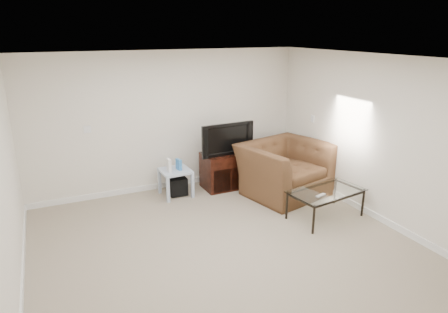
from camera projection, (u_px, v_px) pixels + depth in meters
name	position (u px, v px, depth m)	size (l,w,h in m)	color
floor	(227.00, 249.00, 5.38)	(5.00, 5.00, 0.00)	tan
ceiling	(228.00, 59.00, 4.62)	(5.00, 5.00, 0.00)	white
wall_back	(169.00, 121.00, 7.16)	(5.00, 0.02, 2.50)	silver
wall_left	(3.00, 194.00, 4.00)	(0.02, 5.00, 2.50)	silver
wall_right	(378.00, 140.00, 5.99)	(0.02, 5.00, 2.50)	silver
plate_back	(87.00, 129.00, 6.59)	(0.12, 0.02, 0.12)	white
plate_right_switch	(313.00, 119.00, 7.37)	(0.02, 0.09, 0.13)	white
plate_right_outlet	(319.00, 172.00, 7.40)	(0.02, 0.08, 0.12)	white
tv_stand	(224.00, 170.00, 7.41)	(0.80, 0.55, 0.66)	black
dvd_player	(226.00, 160.00, 7.30)	(0.41, 0.29, 0.06)	black
television	(225.00, 138.00, 7.19)	(0.95, 0.19, 0.59)	black
side_table	(176.00, 183.00, 7.06)	(0.50, 0.50, 0.48)	silver
subwoofer	(177.00, 186.00, 7.11)	(0.31, 0.31, 0.31)	black
game_console	(169.00, 165.00, 6.88)	(0.05, 0.16, 0.22)	white
game_case	(179.00, 164.00, 6.97)	(0.05, 0.14, 0.19)	#337FCC
recliner	(285.00, 161.00, 7.03)	(1.42, 0.92, 1.24)	#53381D
coffee_table	(325.00, 204.00, 6.23)	(1.16, 0.65, 0.45)	black
remote	(321.00, 195.00, 5.95)	(0.18, 0.05, 0.02)	#B2B2B7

